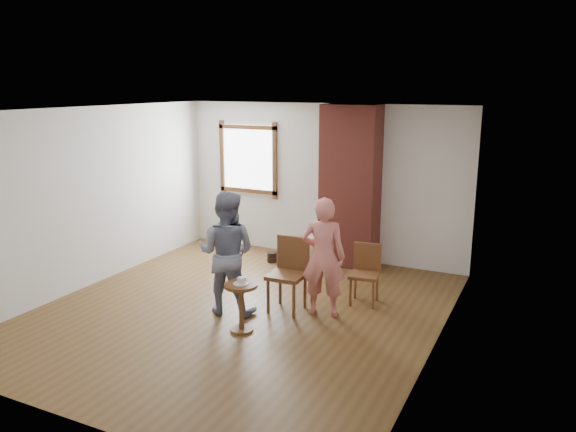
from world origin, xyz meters
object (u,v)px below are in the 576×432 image
object	(u,v)px
dining_chair_left	(289,270)
side_table	(241,299)
man	(227,253)
person_pink	(323,257)
dining_chair_right	(366,270)
stoneware_crock	(311,248)

from	to	relation	value
dining_chair_left	side_table	xyz separation A→B (m)	(-0.22, -0.88, -0.14)
man	person_pink	bearing A→B (deg)	-168.97
man	person_pink	xyz separation A→B (m)	(1.14, 0.47, -0.03)
person_pink	side_table	bearing A→B (deg)	38.50
man	person_pink	distance (m)	1.24
dining_chair_right	side_table	bearing A→B (deg)	-131.06
side_table	man	size ratio (longest dim) A/B	0.37
stoneware_crock	person_pink	xyz separation A→B (m)	(1.03, -2.00, 0.56)
dining_chair_left	person_pink	bearing A→B (deg)	1.24
stoneware_crock	person_pink	distance (m)	2.31
stoneware_crock	side_table	world-z (taller)	side_table
dining_chair_left	person_pink	xyz separation A→B (m)	(0.47, 0.02, 0.23)
dining_chair_right	man	size ratio (longest dim) A/B	0.50
stoneware_crock	side_table	size ratio (longest dim) A/B	0.71
stoneware_crock	dining_chair_left	bearing A→B (deg)	-74.43
dining_chair_left	man	world-z (taller)	man
side_table	person_pink	distance (m)	1.19
dining_chair_left	side_table	world-z (taller)	dining_chair_left
dining_chair_left	person_pink	world-z (taller)	person_pink
side_table	person_pink	world-z (taller)	person_pink
side_table	man	bearing A→B (deg)	136.92
stoneware_crock	side_table	bearing A→B (deg)	-83.18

